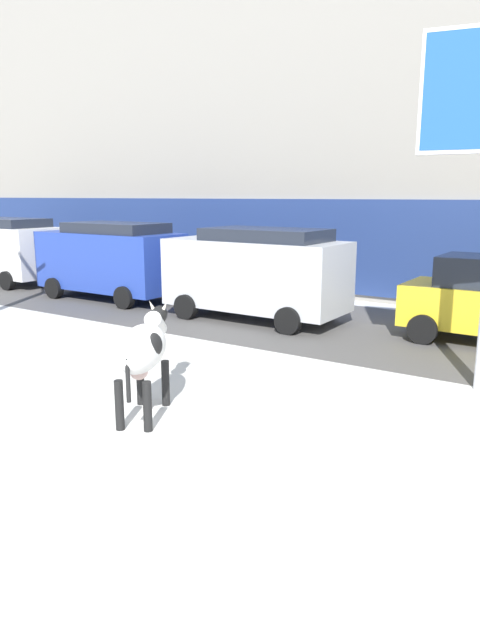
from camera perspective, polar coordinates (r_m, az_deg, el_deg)
The scene contains 8 objects.
ground_plane at distance 7.45m, azimuth -10.55°, elevation -12.66°, with size 120.00×120.00×0.00m, color silver.
road_strip at distance 13.76m, azimuth 12.33°, elevation -1.03°, with size 60.00×5.60×0.01m, color #514F4C.
building_facade at distance 19.97m, azimuth 20.67°, elevation 21.31°, with size 44.00×6.10×13.00m.
cow_holstein at distance 8.19m, azimuth -9.53°, elevation -2.84°, with size 1.22×1.88×1.54m.
car_white_van at distance 22.32m, azimuth -22.51°, elevation 6.60°, with size 4.61×2.13×2.32m.
car_blue_van at distance 17.85m, azimuth -12.78°, elevation 6.01°, with size 4.61×2.13×2.32m.
car_silver_van at distance 14.45m, azimuth 1.62°, elevation 4.88°, with size 4.61×2.13×2.32m.
pedestrian_near_billboard at distance 17.87m, azimuth 6.23°, elevation 5.08°, with size 0.36×0.24×1.73m.
Camera 1 is at (4.77, -4.79, 3.12)m, focal length 32.09 mm.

